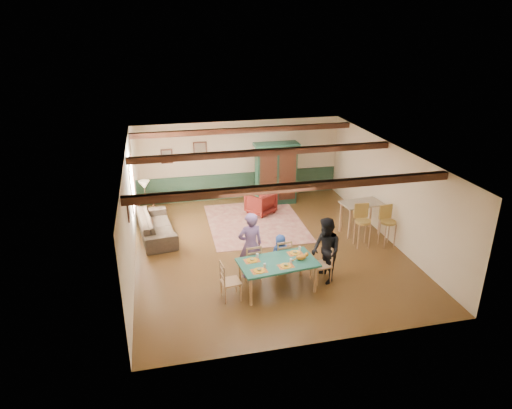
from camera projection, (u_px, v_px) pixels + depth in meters
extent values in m
plane|color=#4B2E15|center=(267.00, 249.00, 12.42)|extent=(8.00, 8.00, 0.00)
cube|color=beige|center=(239.00, 160.00, 15.53)|extent=(7.00, 0.02, 2.70)
cube|color=beige|center=(130.00, 215.00, 11.19)|extent=(0.02, 8.00, 2.70)
cube|color=beige|center=(390.00, 192.00, 12.64)|extent=(0.02, 8.00, 2.70)
cube|color=silver|center=(268.00, 153.00, 11.41)|extent=(7.00, 8.00, 0.02)
cube|color=#1E3828|center=(239.00, 185.00, 15.85)|extent=(6.95, 0.03, 0.90)
cube|color=black|center=(296.00, 187.00, 9.36)|extent=(6.95, 0.16, 0.16)
cube|color=black|center=(264.00, 152.00, 11.80)|extent=(6.95, 0.16, 0.16)
cube|color=black|center=(244.00, 130.00, 14.15)|extent=(6.95, 0.16, 0.16)
imported|color=slate|center=(250.00, 245.00, 10.80)|extent=(0.65, 0.47, 1.67)
imported|color=black|center=(326.00, 251.00, 10.63)|extent=(0.69, 0.84, 1.60)
imported|color=#254597|center=(280.00, 253.00, 11.17)|extent=(0.51, 0.36, 0.97)
cube|color=beige|center=(256.00, 223.00, 14.01)|extent=(2.88, 3.40, 0.01)
cube|color=#153628|center=(276.00, 174.00, 15.19)|extent=(1.47, 0.60, 2.07)
imported|color=#4A0F0E|center=(261.00, 203.00, 14.59)|extent=(1.08, 1.08, 0.72)
imported|color=#3A2E24|center=(156.00, 226.00, 13.03)|extent=(1.13, 2.34, 0.66)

